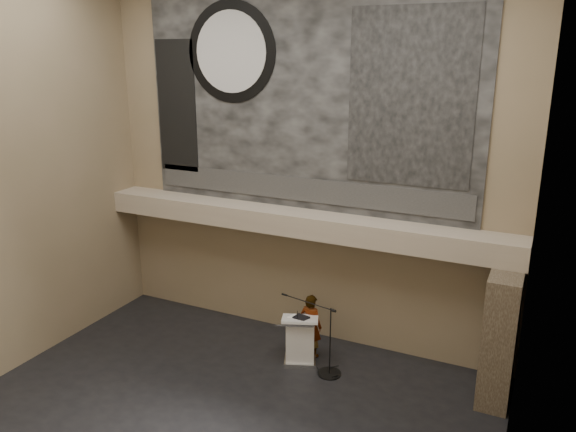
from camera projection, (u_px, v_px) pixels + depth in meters
The scene contains 19 objects.
floor at pixel (215, 421), 10.59m from camera, with size 10.00×10.00×0.00m, color black.
wall_back at pixel (303, 163), 12.85m from camera, with size 10.00×0.02×8.50m, color #7E6D50.
wall_left at pixel (0, 177), 11.46m from camera, with size 0.02×8.00×8.50m, color #7E6D50.
wall_right at pixel (528, 248), 7.32m from camera, with size 0.02×8.00×8.50m, color #7E6D50.
soffit at pixel (296, 222), 12.87m from camera, with size 10.00×0.80×0.50m, color tan.
sprinkler_left at pixel (235, 225), 13.57m from camera, with size 0.04×0.04×0.06m, color #B2893D.
sprinkler_right at pixel (374, 246), 12.12m from camera, with size 0.04×0.04×0.06m, color #B2893D.
banner at pixel (303, 99), 12.42m from camera, with size 8.00×0.05×5.00m, color black.
banner_text_strip at pixel (302, 189), 12.96m from camera, with size 7.76×0.02×0.55m, color #303030.
banner_clock_rim at pixel (231, 52), 12.85m from camera, with size 2.30×2.30×0.02m, color black.
banner_clock_face at pixel (230, 52), 12.83m from camera, with size 1.84×1.84×0.02m, color silver.
banner_building_print at pixel (410, 98), 11.36m from camera, with size 2.60×0.02×3.60m, color black.
banner_brick_print at pixel (177, 107), 13.88m from camera, with size 1.10×0.02×3.20m, color black.
stone_pier at pixel (500, 336), 11.01m from camera, with size 0.60×1.40×2.70m, color #413528.
lectern at pixel (300, 340), 12.46m from camera, with size 0.94×0.81×1.14m.
binder at pixel (301, 318), 12.27m from camera, with size 0.31×0.25×0.04m, color black.
papers at pixel (293, 317), 12.34m from camera, with size 0.19×0.26×0.01m, color white.
speaker_person at pixel (311, 326), 12.69m from camera, with size 0.55×0.36×1.50m, color white.
mic_stand at pixel (328, 363), 12.11m from camera, with size 1.53×0.55×1.57m.
Camera 1 is at (5.15, -7.58, 6.71)m, focal length 35.00 mm.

